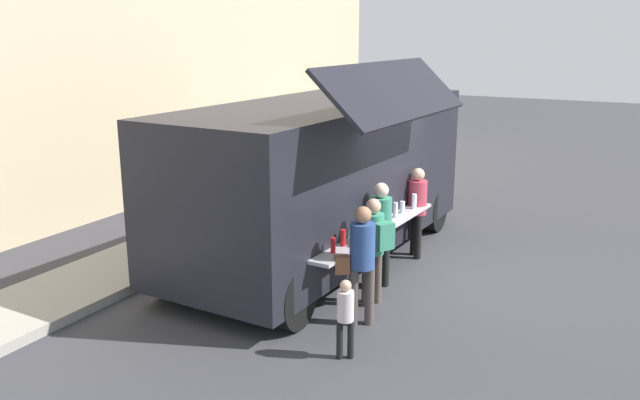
# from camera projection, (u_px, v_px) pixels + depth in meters

# --- Properties ---
(ground_plane) EXTENTS (60.00, 60.00, 0.00)m
(ground_plane) POSITION_uv_depth(u_px,v_px,m) (445.00, 277.00, 10.75)
(ground_plane) COLOR #38383D
(curb_strip) EXTENTS (28.00, 1.60, 0.15)m
(curb_strip) POSITION_uv_depth(u_px,v_px,m) (29.00, 308.00, 9.38)
(curb_strip) COLOR #9E998E
(curb_strip) RESTS_ON ground
(food_truck_main) EXTENTS (6.69, 3.50, 3.46)m
(food_truck_main) POSITION_uv_depth(u_px,v_px,m) (322.00, 175.00, 11.25)
(food_truck_main) COLOR black
(food_truck_main) RESTS_ON ground
(trash_bin) EXTENTS (0.60, 0.60, 1.04)m
(trash_bin) POSITION_uv_depth(u_px,v_px,m) (322.00, 171.00, 16.30)
(trash_bin) COLOR #2B6136
(trash_bin) RESTS_ON ground
(customer_front_ordering) EXTENTS (0.34, 0.34, 1.68)m
(customer_front_ordering) POSITION_uv_depth(u_px,v_px,m) (380.00, 226.00, 10.10)
(customer_front_ordering) COLOR black
(customer_front_ordering) RESTS_ON ground
(customer_mid_with_backpack) EXTENTS (0.44, 0.52, 1.60)m
(customer_mid_with_backpack) POSITION_uv_depth(u_px,v_px,m) (374.00, 241.00, 9.45)
(customer_mid_with_backpack) COLOR #50443E
(customer_mid_with_backpack) RESTS_ON ground
(customer_rear_waiting) EXTENTS (0.43, 0.52, 1.67)m
(customer_rear_waiting) POSITION_uv_depth(u_px,v_px,m) (361.00, 256.00, 8.81)
(customer_rear_waiting) COLOR #4D433F
(customer_rear_waiting) RESTS_ON ground
(customer_extra_browsing) EXTENTS (0.33, 0.33, 1.61)m
(customer_extra_browsing) POSITION_uv_depth(u_px,v_px,m) (417.00, 204.00, 11.51)
(customer_extra_browsing) COLOR black
(customer_extra_browsing) RESTS_ON ground
(child_near_queue) EXTENTS (0.21, 0.21, 1.02)m
(child_near_queue) POSITION_uv_depth(u_px,v_px,m) (345.00, 312.00, 7.97)
(child_near_queue) COLOR black
(child_near_queue) RESTS_ON ground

